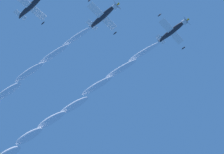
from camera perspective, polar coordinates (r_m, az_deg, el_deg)
The scene contains 4 objects.
airplane_lead at distance 94.27m, azimuth 8.16°, elevation 6.18°, with size 7.64×7.83×3.95m.
airplane_left_wingman at distance 92.16m, azimuth -1.04°, elevation 8.21°, with size 7.68×7.84×4.19m.
airplane_right_wingman at distance 93.46m, azimuth -10.58°, elevation 9.37°, with size 7.66×7.84×4.20m.
smoke_trail_lead at distance 105.76m, azimuth -13.54°, elevation -9.85°, with size 42.96×55.18×10.97m.
Camera 1 is at (33.30, -12.63, 1.40)m, focal length 68.77 mm.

